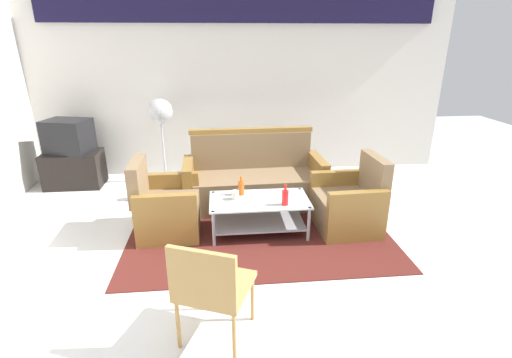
% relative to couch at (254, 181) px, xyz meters
% --- Properties ---
extents(ground_plane, '(14.00, 14.00, 0.00)m').
position_rel_couch_xyz_m(ground_plane, '(-0.04, -1.63, -0.32)').
color(ground_plane, white).
extents(wall_back, '(6.52, 0.19, 2.80)m').
position_rel_couch_xyz_m(wall_back, '(-0.04, 1.43, 1.16)').
color(wall_back, silver).
rests_on(wall_back, ground).
extents(rug, '(2.91, 2.18, 0.01)m').
position_rel_couch_xyz_m(rug, '(-0.02, -0.70, -0.31)').
color(rug, '#511E19').
rests_on(rug, ground).
extents(couch, '(1.82, 0.79, 0.96)m').
position_rel_couch_xyz_m(couch, '(0.00, 0.00, 0.00)').
color(couch, '#7F6647').
rests_on(couch, rug).
extents(armchair_left, '(0.71, 0.77, 0.85)m').
position_rel_couch_xyz_m(armchair_left, '(-1.06, -0.68, -0.03)').
color(armchair_left, '#7F6647').
rests_on(armchair_left, rug).
extents(armchair_right, '(0.73, 0.79, 0.85)m').
position_rel_couch_xyz_m(armchair_right, '(1.03, -0.79, -0.03)').
color(armchair_right, '#7F6647').
rests_on(armchair_right, rug).
extents(coffee_table, '(1.10, 0.60, 0.40)m').
position_rel_couch_xyz_m(coffee_table, '(-0.01, -0.80, -0.04)').
color(coffee_table, silver).
rests_on(coffee_table, rug).
extents(bottle_red, '(0.07, 0.07, 0.23)m').
position_rel_couch_xyz_m(bottle_red, '(0.25, -0.97, 0.18)').
color(bottle_red, red).
rests_on(bottle_red, coffee_table).
extents(bottle_orange, '(0.07, 0.07, 0.22)m').
position_rel_couch_xyz_m(bottle_orange, '(-0.20, -0.65, 0.18)').
color(bottle_orange, '#D85919').
rests_on(bottle_orange, coffee_table).
extents(cup, '(0.08, 0.08, 0.10)m').
position_rel_couch_xyz_m(cup, '(-0.28, -0.77, 0.14)').
color(cup, silver).
rests_on(cup, coffee_table).
extents(tv_stand, '(0.80, 0.50, 0.52)m').
position_rel_couch_xyz_m(tv_stand, '(-2.60, 0.92, -0.06)').
color(tv_stand, black).
rests_on(tv_stand, ground).
extents(television, '(0.69, 0.58, 0.48)m').
position_rel_couch_xyz_m(television, '(-2.60, 0.93, 0.44)').
color(television, black).
rests_on(television, tv_stand).
extents(pedestal_fan, '(0.36, 0.36, 1.27)m').
position_rel_couch_xyz_m(pedestal_fan, '(-1.28, 0.97, 0.70)').
color(pedestal_fan, '#2D2D33').
rests_on(pedestal_fan, ground).
extents(wicker_chair, '(0.63, 0.63, 0.84)m').
position_rel_couch_xyz_m(wicker_chair, '(-0.53, -2.42, 0.18)').
color(wicker_chair, '#AD844C').
rests_on(wicker_chair, ground).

